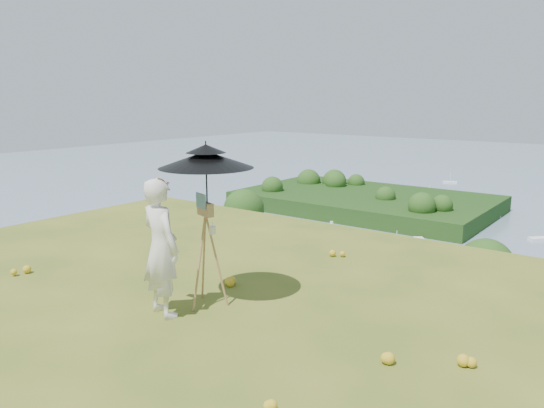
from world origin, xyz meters
The scene contains 7 objects.
ground centered at (0.00, 0.00, 0.00)m, with size 14.00×14.00×0.00m, color #48601B.
peninsula centered at (-75.00, 155.00, -29.00)m, with size 90.00×60.00×12.00m, color #11360E, non-canonical shape.
wildflowers centered at (0.00, 0.25, 0.06)m, with size 10.00×10.50×0.12m, color gold, non-canonical shape.
painter centered at (-0.75, 1.46, 0.88)m, with size 0.64×0.42×1.76m, color silver.
field_easel centered at (-0.52, 2.03, 0.76)m, with size 0.58×0.58×1.52m, color #A66F45, non-canonical shape.
sun_umbrella centered at (-0.51, 2.06, 1.72)m, with size 1.22×1.22×0.93m, color black, non-canonical shape.
painter_cap centered at (-0.75, 1.46, 1.71)m, with size 0.19×0.23×0.10m, color #BF6972, non-canonical shape.
Camera 1 is at (4.18, -2.80, 2.72)m, focal length 35.00 mm.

